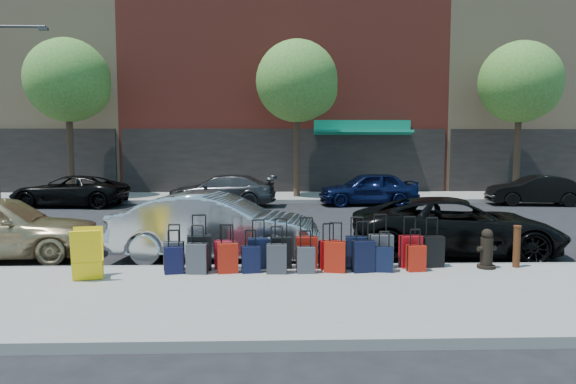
{
  "coord_description": "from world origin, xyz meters",
  "views": [
    {
      "loc": [
        -0.66,
        -14.6,
        2.53
      ],
      "look_at": [
        -0.25,
        -1.5,
        1.35
      ],
      "focal_mm": 32.0,
      "sensor_mm": 36.0,
      "label": 1
    }
  ],
  "objects_px": {
    "tree_left": "(71,83)",
    "car_near_1": "(216,227)",
    "tree_right": "(523,84)",
    "car_near_2": "(456,226)",
    "bollard": "(517,246)",
    "car_far_2": "(368,188)",
    "tree_center": "(300,83)",
    "display_rack": "(87,254)",
    "car_far_0": "(70,191)",
    "suitcase_front_5": "(307,252)",
    "fire_hydrant": "(487,250)",
    "car_far_3": "(535,190)",
    "car_far_1": "(221,191)"
  },
  "relations": [
    {
      "from": "bollard",
      "to": "car_far_0",
      "type": "xyz_separation_m",
      "value": [
        -13.25,
        11.78,
        0.07
      ]
    },
    {
      "from": "fire_hydrant",
      "to": "bollard",
      "type": "bearing_deg",
      "value": -8.24
    },
    {
      "from": "fire_hydrant",
      "to": "bollard",
      "type": "xyz_separation_m",
      "value": [
        0.62,
        0.06,
        0.07
      ]
    },
    {
      "from": "car_far_2",
      "to": "car_far_3",
      "type": "relative_size",
      "value": 1.09
    },
    {
      "from": "tree_right",
      "to": "car_near_2",
      "type": "distance_m",
      "value": 15.26
    },
    {
      "from": "tree_center",
      "to": "fire_hydrant",
      "type": "relative_size",
      "value": 9.38
    },
    {
      "from": "bollard",
      "to": "car_far_0",
      "type": "relative_size",
      "value": 0.18
    },
    {
      "from": "suitcase_front_5",
      "to": "fire_hydrant",
      "type": "relative_size",
      "value": 1.29
    },
    {
      "from": "tree_right",
      "to": "car_far_0",
      "type": "distance_m",
      "value": 20.96
    },
    {
      "from": "suitcase_front_5",
      "to": "car_far_0",
      "type": "relative_size",
      "value": 0.21
    },
    {
      "from": "car_far_2",
      "to": "bollard",
      "type": "bearing_deg",
      "value": -2.17
    },
    {
      "from": "display_rack",
      "to": "car_near_2",
      "type": "distance_m",
      "value": 8.01
    },
    {
      "from": "tree_right",
      "to": "car_far_1",
      "type": "height_order",
      "value": "tree_right"
    },
    {
      "from": "bollard",
      "to": "car_far_2",
      "type": "xyz_separation_m",
      "value": [
        -0.71,
        11.92,
        0.14
      ]
    },
    {
      "from": "car_far_2",
      "to": "car_far_3",
      "type": "bearing_deg",
      "value": 82.35
    },
    {
      "from": "tree_right",
      "to": "car_far_3",
      "type": "relative_size",
      "value": 1.89
    },
    {
      "from": "suitcase_front_5",
      "to": "car_far_3",
      "type": "distance_m",
      "value": 15.68
    },
    {
      "from": "suitcase_front_5",
      "to": "car_far_0",
      "type": "bearing_deg",
      "value": 126.93
    },
    {
      "from": "tree_right",
      "to": "tree_center",
      "type": "bearing_deg",
      "value": 180.0
    },
    {
      "from": "car_far_2",
      "to": "car_near_1",
      "type": "bearing_deg",
      "value": -32.64
    },
    {
      "from": "tree_right",
      "to": "bollard",
      "type": "bearing_deg",
      "value": -116.05
    },
    {
      "from": "tree_right",
      "to": "display_rack",
      "type": "height_order",
      "value": "tree_right"
    },
    {
      "from": "car_near_2",
      "to": "car_far_0",
      "type": "relative_size",
      "value": 1.03
    },
    {
      "from": "tree_right",
      "to": "fire_hydrant",
      "type": "height_order",
      "value": "tree_right"
    },
    {
      "from": "tree_right",
      "to": "car_near_2",
      "type": "xyz_separation_m",
      "value": [
        -7.52,
        -12.4,
        -4.75
      ]
    },
    {
      "from": "tree_center",
      "to": "suitcase_front_5",
      "type": "xyz_separation_m",
      "value": [
        -0.63,
        -14.27,
        -4.95
      ]
    },
    {
      "from": "tree_left",
      "to": "car_far_1",
      "type": "relative_size",
      "value": 1.59
    },
    {
      "from": "fire_hydrant",
      "to": "car_near_2",
      "type": "bearing_deg",
      "value": 73.25
    },
    {
      "from": "car_near_2",
      "to": "display_rack",
      "type": "bearing_deg",
      "value": 116.13
    },
    {
      "from": "tree_left",
      "to": "car_near_2",
      "type": "xyz_separation_m",
      "value": [
        13.48,
        -12.4,
        -4.75
      ]
    },
    {
      "from": "tree_left",
      "to": "car_far_3",
      "type": "relative_size",
      "value": 1.89
    },
    {
      "from": "suitcase_front_5",
      "to": "car_far_3",
      "type": "relative_size",
      "value": 0.26
    },
    {
      "from": "car_far_3",
      "to": "car_near_2",
      "type": "bearing_deg",
      "value": -28.27
    },
    {
      "from": "bollard",
      "to": "car_far_1",
      "type": "bearing_deg",
      "value": 120.75
    },
    {
      "from": "display_rack",
      "to": "car_near_2",
      "type": "xyz_separation_m",
      "value": [
        7.58,
        2.59,
        0.06
      ]
    },
    {
      "from": "car_far_0",
      "to": "car_far_3",
      "type": "bearing_deg",
      "value": 94.46
    },
    {
      "from": "fire_hydrant",
      "to": "car_far_1",
      "type": "distance_m",
      "value": 13.29
    },
    {
      "from": "tree_center",
      "to": "car_near_2",
      "type": "xyz_separation_m",
      "value": [
        2.98,
        -12.4,
        -4.75
      ]
    },
    {
      "from": "bollard",
      "to": "car_far_3",
      "type": "bearing_deg",
      "value": 61.23
    },
    {
      "from": "display_rack",
      "to": "car_far_3",
      "type": "relative_size",
      "value": 0.24
    },
    {
      "from": "display_rack",
      "to": "car_near_2",
      "type": "relative_size",
      "value": 0.19
    },
    {
      "from": "car_far_1",
      "to": "bollard",
      "type": "bearing_deg",
      "value": 36.24
    },
    {
      "from": "car_far_2",
      "to": "fire_hydrant",
      "type": "bearing_deg",
      "value": -5.15
    },
    {
      "from": "tree_left",
      "to": "car_near_1",
      "type": "relative_size",
      "value": 1.61
    },
    {
      "from": "bollard",
      "to": "car_near_2",
      "type": "distance_m",
      "value": 1.99
    },
    {
      "from": "car_far_2",
      "to": "car_far_0",
      "type": "bearing_deg",
      "value": -94.95
    },
    {
      "from": "tree_left",
      "to": "display_rack",
      "type": "relative_size",
      "value": 7.95
    },
    {
      "from": "car_near_1",
      "to": "car_near_2",
      "type": "relative_size",
      "value": 0.94
    },
    {
      "from": "tree_right",
      "to": "suitcase_front_5",
      "type": "xyz_separation_m",
      "value": [
        -11.13,
        -14.27,
        -4.95
      ]
    },
    {
      "from": "display_rack",
      "to": "car_far_0",
      "type": "xyz_separation_m",
      "value": [
        -5.16,
        12.45,
        0.05
      ]
    }
  ]
}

